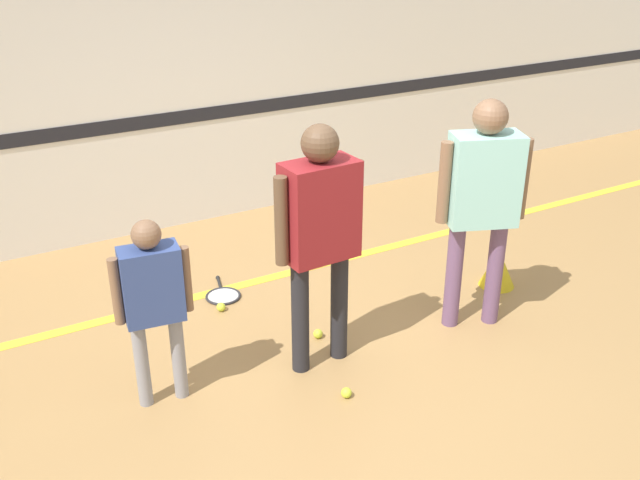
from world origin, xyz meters
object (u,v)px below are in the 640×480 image
Objects in this scene: person_student_right at (483,192)px; training_cone at (498,268)px; tennis_ball_stray_left at (318,334)px; tennis_ball_by_spare_racket at (221,307)px; racket_spare_on_floor at (223,295)px; person_student_left at (153,294)px; tennis_ball_near_instructor at (346,393)px; person_instructor at (320,223)px.

person_student_right is 5.40× the size of training_cone.
person_student_right reaches higher than tennis_ball_stray_left.
training_cone is (2.05, -0.70, 0.12)m from tennis_ball_by_spare_racket.
racket_spare_on_floor is (-1.41, 1.23, -1.00)m from person_student_right.
training_cone is (2.75, 0.10, -0.58)m from person_student_left.
person_student_right is 24.69× the size of tennis_ball_by_spare_racket.
person_student_right reaches higher than training_cone.
person_student_left is at bearing 15.95° from person_student_right.
racket_spare_on_floor is at bearing 111.85° from tennis_ball_stray_left.
training_cone is at bearing 19.56° from tennis_ball_near_instructor.
racket_spare_on_floor is at bearing 58.91° from person_student_left.
tennis_ball_stray_left is at bearing 3.23° from person_student_right.
tennis_ball_by_spare_racket is (-0.32, 0.93, -0.96)m from person_instructor.
person_student_right is 2.12m from racket_spare_on_floor.
person_instructor is at bearing -116.71° from tennis_ball_stray_left.
person_student_left is 3.93× the size of training_cone.
person_student_left is at bearing 170.64° from person_instructor.
person_instructor is 1.51m from racket_spare_on_floor.
racket_spare_on_floor is 7.34× the size of tennis_ball_stray_left.
person_student_right is 24.69× the size of tennis_ball_stray_left.
tennis_ball_stray_left is (0.35, -0.87, 0.02)m from racket_spare_on_floor.
person_student_right is at bearing -7.43° from person_instructor.
training_cone reaches higher than tennis_ball_by_spare_racket.
tennis_ball_near_instructor is at bearing -21.38° from person_student_left.
training_cone is (1.73, 0.22, -0.84)m from person_instructor.
training_cone is (0.55, 0.32, -0.86)m from person_student_right.
person_student_right reaches higher than person_instructor.
tennis_ball_by_spare_racket is (-0.10, -0.20, 0.02)m from racket_spare_on_floor.
person_instructor is 3.32× the size of racket_spare_on_floor.
tennis_ball_near_instructor is 1.00× the size of tennis_ball_stray_left.
person_student_right is 1.48m from tennis_ball_stray_left.
tennis_ball_near_instructor is at bearing -99.18° from person_instructor.
person_student_left is 17.97× the size of tennis_ball_near_instructor.
person_instructor is 24.37× the size of tennis_ball_near_instructor.
racket_spare_on_floor is (0.80, 1.01, -0.72)m from person_student_left.
person_student_right reaches higher than tennis_ball_near_instructor.
tennis_ball_near_instructor and tennis_ball_stray_left have the same top height.
tennis_ball_near_instructor is at bearing -104.76° from tennis_ball_stray_left.
training_cone is (1.96, -0.91, 0.14)m from racket_spare_on_floor.
training_cone is at bearing -127.75° from person_student_right.
tennis_ball_near_instructor is (-1.23, -0.31, -0.97)m from person_student_right.
person_student_left reaches higher than tennis_ball_stray_left.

